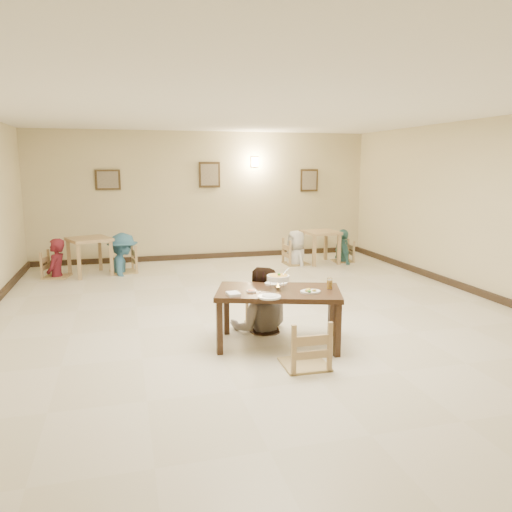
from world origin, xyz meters
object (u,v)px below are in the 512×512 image
object	(u,v)px
chair_near	(305,321)
bg_table_left	(89,245)
bg_chair_rr	(343,242)
bg_diner_a	(54,239)
chair_far	(261,294)
main_diner	(261,267)
bg_diner_b	(122,233)
bg_chair_rl	(296,240)
main_table	(279,296)
bg_chair_ll	(55,253)
bg_diner_d	(343,229)
bg_table_right	(320,237)
bg_chair_lr	(123,247)
curry_warmer	(278,278)
drink_glass	(330,284)
bg_diner_c	(296,230)

from	to	relation	value
chair_near	bg_table_left	world-z (taller)	chair_near
bg_chair_rr	bg_diner_a	world-z (taller)	bg_diner_a
bg_chair_rr	bg_table_left	bearing A→B (deg)	-85.38
chair_far	main_diner	bearing A→B (deg)	-103.64
bg_table_left	bg_diner_b	size ratio (longest dim) A/B	0.60
chair_far	bg_chair_rl	distance (m)	4.52
main_table	bg_chair_ll	size ratio (longest dim) A/B	1.68
bg_chair_rr	bg_diner_d	distance (m)	0.29
main_diner	bg_table_right	xyz separation A→B (m)	(2.59, 4.18, -0.27)
main_table	bg_chair_lr	xyz separation A→B (m)	(-1.85, 4.93, -0.09)
bg_chair_rl	main_table	bearing A→B (deg)	154.74
chair_far	bg_chair_ll	xyz separation A→B (m)	(-3.14, 4.04, 0.05)
bg_chair_lr	bg_diner_b	distance (m)	0.30
main_table	main_diner	bearing A→B (deg)	112.87
main_table	main_diner	xyz separation A→B (m)	(-0.05, 0.64, 0.25)
curry_warmer	bg_chair_ll	bearing A→B (deg)	123.40
bg_table_right	bg_chair_rl	world-z (taller)	bg_chair_rl
bg_diner_d	main_table	bearing A→B (deg)	154.31
chair_far	bg_chair_rr	world-z (taller)	bg_chair_rr
bg_chair_rr	bg_diner_b	world-z (taller)	bg_diner_b
bg_chair_rr	bg_chair_lr	bearing A→B (deg)	-86.26
bg_table_left	bg_table_right	xyz separation A→B (m)	(5.03, -0.04, -0.03)
chair_far	bg_chair_ll	size ratio (longest dim) A/B	0.90
bg_chair_ll	bg_chair_lr	distance (m)	1.31
drink_glass	bg_chair_rr	xyz separation A→B (m)	(2.48, 4.97, -0.30)
bg_table_right	bg_chair_rr	world-z (taller)	bg_chair_rr
bg_table_right	bg_chair_lr	distance (m)	4.38
bg_table_left	bg_diner_c	size ratio (longest dim) A/B	0.65
bg_table_left	bg_chair_ll	xyz separation A→B (m)	(-0.65, -0.05, -0.13)
main_diner	curry_warmer	distance (m)	0.61
bg_diner_d	main_diner	bearing A→B (deg)	150.08
main_table	bg_table_right	distance (m)	5.44
main_diner	bg_chair_lr	size ratio (longest dim) A/B	1.61
curry_warmer	main_diner	bearing A→B (deg)	95.17
bg_chair_rr	bg_diner_a	distance (m)	6.27
chair_near	bg_chair_rl	distance (m)	5.86
main_table	chair_far	distance (m)	0.78
bg_table_right	bg_chair_rr	xyz separation A→B (m)	(0.58, 0.03, -0.14)
bg_chair_lr	bg_diner_c	size ratio (longest dim) A/B	0.70
bg_diner_b	chair_near	bearing A→B (deg)	-163.12
bg_table_left	bg_chair_ll	distance (m)	0.67
main_diner	bg_chair_rr	size ratio (longest dim) A/B	1.85
chair_far	bg_diner_b	xyz separation A→B (m)	(-1.84, 4.16, 0.38)
bg_diner_a	bg_diner_d	size ratio (longest dim) A/B	1.03
main_table	bg_chair_ll	xyz separation A→B (m)	(-3.15, 4.81, -0.12)
bg_chair_rl	bg_chair_rr	size ratio (longest dim) A/B	1.16
chair_near	bg_chair_ll	xyz separation A→B (m)	(-3.23, 5.52, -0.02)
drink_glass	bg_diner_c	xyz separation A→B (m)	(1.33, 4.95, 0.00)
bg_chair_rl	bg_diner_a	size ratio (longest dim) A/B	0.70
curry_warmer	bg_diner_a	size ratio (longest dim) A/B	0.20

